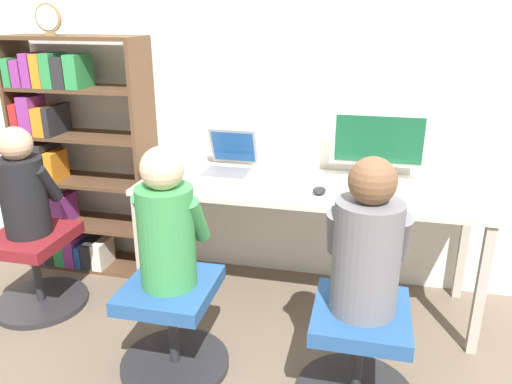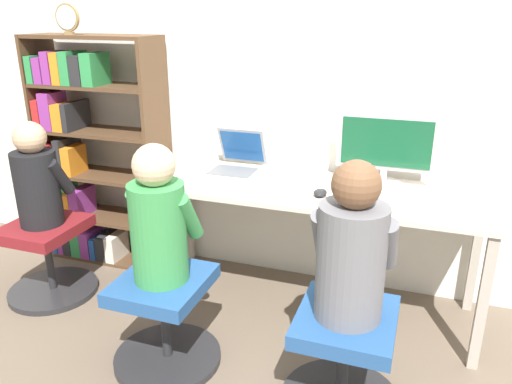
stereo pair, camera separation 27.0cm
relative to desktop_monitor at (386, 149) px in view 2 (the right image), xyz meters
The scene contains 15 objects.
ground_plane 1.17m from the desktop_monitor, 126.35° to the right, with size 14.00×14.00×0.00m, color brown.
wall_back 0.53m from the desktop_monitor, 152.77° to the left, with size 10.00×0.05×2.60m.
desk 0.51m from the desktop_monitor, 153.06° to the right, with size 1.95×0.64×0.77m.
desktop_monitor is the anchor object (origin of this frame).
laptop 0.90m from the desktop_monitor, behind, with size 0.30×0.36×0.26m.
keyboard 0.38m from the desktop_monitor, 89.61° to the right, with size 0.45×0.15×0.03m.
computer_mouse_by_keyboard 0.47m from the desktop_monitor, 133.91° to the right, with size 0.07×0.10×0.04m.
office_chair_left 1.20m from the desktop_monitor, 91.69° to the right, with size 0.55×0.55×0.49m.
office_chair_right 1.51m from the desktop_monitor, 134.69° to the right, with size 0.55×0.55×0.49m.
person_at_monitor 0.97m from the desktop_monitor, 91.70° to the right, with size 0.35×0.32×0.69m.
person_at_laptop 1.34m from the desktop_monitor, 134.83° to the right, with size 0.33×0.30×0.67m.
bookshelf 2.01m from the desktop_monitor, behind, with size 0.90×0.32×1.57m.
desk_clock 2.08m from the desktop_monitor, behind, with size 0.17×0.03×0.19m.
office_chair_side 2.16m from the desktop_monitor, 163.04° to the right, with size 0.55×0.55×0.49m.
person_near_shelf 2.05m from the desktop_monitor, 163.15° to the right, with size 0.32×0.29×0.63m.
Camera 2 is at (0.58, -2.30, 1.72)m, focal length 35.00 mm.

